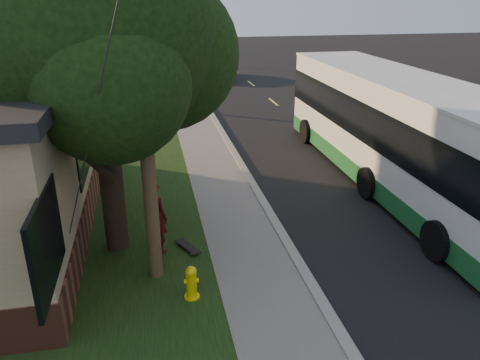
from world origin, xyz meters
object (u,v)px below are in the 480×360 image
at_px(bare_tree_near, 140,68).
at_px(skateboarder, 155,217).
at_px(leafy_tree, 97,34).
at_px(skateboard_main, 188,247).
at_px(traffic_signal, 186,27).
at_px(utility_pole, 140,70).
at_px(bare_tree_far, 147,47).
at_px(fire_hydrant, 191,282).
at_px(distant_car, 217,67).
at_px(transit_bus, 397,128).

bearing_deg(bare_tree_near, skateboarder, -89.05).
bearing_deg(leafy_tree, skateboard_main, -21.26).
xyz_separation_m(traffic_signal, skateboard_main, (-3.00, -32.00, -3.03)).
bearing_deg(bare_tree_near, leafy_tree, -92.50).
bearing_deg(utility_pole, bare_tree_far, 89.40).
height_order(fire_hydrant, bare_tree_far, bare_tree_far).
bearing_deg(fire_hydrant, traffic_signal, 84.79).
relative_size(leafy_tree, skateboarder, 4.27).
bearing_deg(fire_hydrant, distant_car, 80.23).
relative_size(bare_tree_near, transit_bus, 0.33).
xyz_separation_m(leafy_tree, bare_tree_near, (0.67, 15.35, -3.02)).
relative_size(bare_tree_far, transit_bus, 0.31).
bearing_deg(skateboard_main, distant_car, 79.68).
height_order(bare_tree_far, skateboard_main, bare_tree_far).
distance_m(skateboarder, skateboard_main, 1.13).
relative_size(utility_pole, skateboard_main, 10.04).
height_order(utility_pole, bare_tree_near, utility_pole).
height_order(bare_tree_near, bare_tree_far, bare_tree_near).
bearing_deg(utility_pole, transit_bus, 28.05).
bearing_deg(skateboard_main, utility_pole, -128.71).
distance_m(bare_tree_far, skateboard_main, 28.07).
distance_m(bare_tree_far, transit_bus, 25.92).
distance_m(leafy_tree, bare_tree_far, 27.56).
relative_size(bare_tree_near, traffic_signal, 0.78).
distance_m(leafy_tree, traffic_signal, 31.76).
relative_size(transit_bus, skateboard_main, 14.52).
distance_m(utility_pole, distant_car, 26.28).
bearing_deg(transit_bus, skateboard_main, -155.66).
relative_size(transit_bus, skateboarder, 7.19).
xyz_separation_m(bare_tree_near, distant_car, (5.45, 8.46, -1.31)).
height_order(traffic_signal, distant_car, traffic_signal).
bearing_deg(distant_car, transit_bus, -81.41).
height_order(bare_tree_near, distant_car, bare_tree_near).
distance_m(fire_hydrant, bare_tree_near, 18.10).
xyz_separation_m(leafy_tree, bare_tree_far, (1.17, 27.35, -3.16)).
xyz_separation_m(utility_pole, distant_car, (5.26, 25.47, -3.79)).
xyz_separation_m(traffic_signal, transit_bus, (4.16, -28.76, -1.27)).
bearing_deg(skateboarder, transit_bus, -118.43).
relative_size(bare_tree_far, skateboard_main, 4.46).
bearing_deg(skateboarder, distant_car, -62.30).
bearing_deg(utility_pole, traffic_signal, 83.42).
bearing_deg(bare_tree_far, skateboarder, -90.48).
bearing_deg(skateboarder, fire_hydrant, 146.77).
distance_m(bare_tree_near, skateboarder, 15.97).
relative_size(fire_hydrant, transit_bus, 0.06).
bearing_deg(utility_pole, leafy_tree, 117.60).
distance_m(utility_pole, bare_tree_far, 29.13).
relative_size(utility_pole, bare_tree_far, 2.25).
distance_m(transit_bus, skateboard_main, 8.05).
relative_size(leafy_tree, skateboard_main, 8.64).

